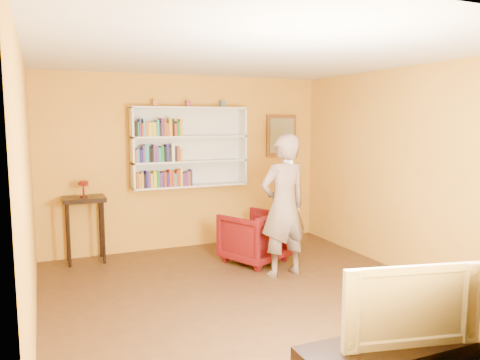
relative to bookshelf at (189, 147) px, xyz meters
The scene contains 15 objects.
room_shell 2.48m from the bookshelf, 90.00° to the right, with size 5.30×5.80×2.88m.
bookshelf is the anchor object (origin of this frame).
books_row_lower 0.65m from the bookshelf, 166.45° to the right, with size 0.85×0.19×0.26m.
books_row_middle 0.52m from the bookshelf, 168.30° to the right, with size 0.71×0.19×0.27m.
books_row_upper 0.59m from the bookshelf, 167.87° to the right, with size 0.72×0.19×0.27m.
ornament_left 0.85m from the bookshelf, behind, with size 0.07×0.07×0.10m, color #9E622D.
ornament_centre 0.67m from the bookshelf, 109.59° to the right, with size 0.07×0.07×0.09m, color #8C2E42.
ornament_right 0.86m from the bookshelf, ahead, with size 0.07×0.07×0.10m, color #435870.
framed_painting 1.66m from the bookshelf, ahead, with size 0.55×0.05×0.70m.
console_table 1.80m from the bookshelf, behind, with size 0.58×0.44×0.94m.
ruby_lustre 1.68m from the bookshelf, behind, with size 0.15×0.15×0.24m.
armchair 1.77m from the bookshelf, 61.15° to the right, with size 0.77×0.80×0.72m, color #45040B.
person 2.03m from the bookshelf, 68.08° to the right, with size 0.67×0.44×1.84m, color #6E5A51.
game_remote 2.17m from the bookshelf, 73.71° to the right, with size 0.04×0.15×0.04m, color white.
television 4.73m from the bookshelf, 89.11° to the right, with size 0.96×0.13×0.55m, color black.
Camera 1 is at (-2.13, -4.58, 2.02)m, focal length 35.00 mm.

